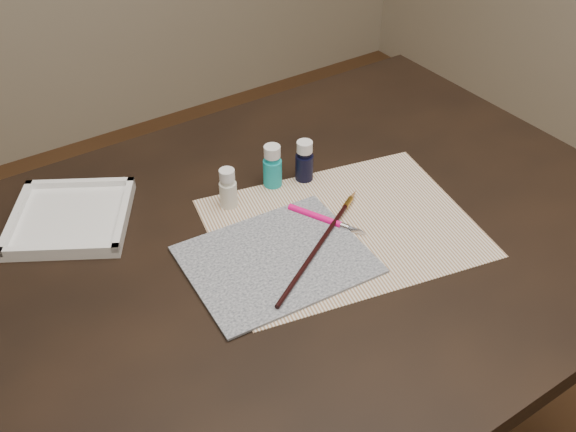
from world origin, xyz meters
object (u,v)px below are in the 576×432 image
paint_bottle_white (228,188)px  palette_tray (70,217)px  paint_bottle_cyan (272,166)px  paint_bottle_navy (304,161)px  paper (342,227)px  canvas (277,259)px

paint_bottle_white → palette_tray: paint_bottle_white is taller
paint_bottle_cyan → paint_bottle_navy: paint_bottle_cyan is taller
paper → paint_bottle_white: 0.21m
paint_bottle_navy → paint_bottle_cyan: bearing=164.2°
paper → canvas: bearing=-176.6°
paper → canvas: (-0.14, -0.01, 0.00)m
paint_bottle_cyan → paper: bearing=-79.6°
palette_tray → paint_bottle_navy: bearing=-15.9°
paper → paint_bottle_navy: (0.03, 0.16, 0.04)m
paint_bottle_white → paint_bottle_navy: size_ratio=0.93×
canvas → paint_bottle_cyan: paint_bottle_cyan is taller
canvas → paint_bottle_navy: (0.17, 0.17, 0.04)m
paint_bottle_white → paint_bottle_navy: 0.16m
paint_bottle_navy → paper: bearing=-100.2°
paint_bottle_white → paper: bearing=-51.3°
paint_bottle_navy → canvas: bearing=-135.7°
canvas → palette_tray: palette_tray is taller
canvas → paint_bottle_navy: bearing=44.3°
paint_bottle_cyan → paint_bottle_white: bearing=-174.6°
paint_bottle_navy → palette_tray: (-0.42, 0.12, -0.03)m
paper → paint_bottle_navy: 0.16m
paint_bottle_cyan → paint_bottle_navy: size_ratio=1.03×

